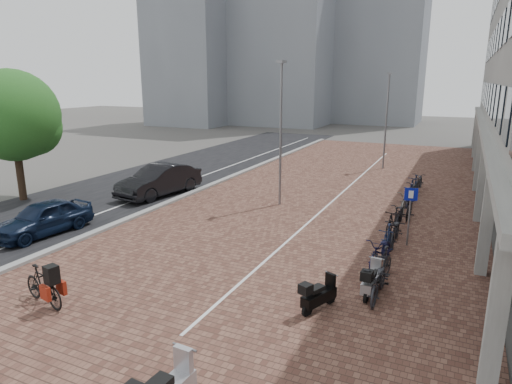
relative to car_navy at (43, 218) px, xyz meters
The scene contains 17 objects.
ground 7.03m from the car_navy, ahead, with size 140.00×140.00×0.00m, color #474442.
plaza_brick 14.31m from the car_navy, 51.26° to the left, with size 14.50×42.00×0.04m, color brown.
street_asphalt 11.36m from the car_navy, 100.44° to the left, with size 8.00×50.00×0.03m, color black.
curb 11.32m from the car_navy, 80.60° to the left, with size 0.35×42.00×0.14m, color gray.
lane_line 11.17m from the car_navy, 90.28° to the left, with size 0.12×44.00×0.00m, color white.
parking_line 14.44m from the car_navy, 50.64° to the left, with size 0.10×30.00×0.00m, color white.
bg_towers 50.44m from the car_navy, 98.74° to the left, with size 33.00×23.00×32.00m.
car_navy is the anchor object (origin of this frame).
car_dark 7.02m from the car_navy, 86.62° to the left, with size 1.72×4.93×1.63m, color black.
hero_bike 6.34m from the car_navy, 40.18° to the right, with size 1.90×0.91×1.29m.
scooter_front 12.86m from the car_navy, ahead, with size 0.45×1.44×0.99m, color #B8B8BD, non-canonical shape.
scooter_mid 11.83m from the car_navy, ahead, with size 0.43×1.38×0.95m, color black, non-canonical shape.
parking_sign 14.17m from the car_navy, 19.66° to the left, with size 0.46×0.15×2.22m.
lamp_near 10.89m from the car_navy, 48.84° to the left, with size 0.12×0.12×6.80m, color slate.
lamp_far 22.01m from the car_navy, 62.84° to the left, with size 0.12×0.12×6.40m, color gray.
street_tree 7.17m from the car_navy, 147.37° to the left, with size 4.50×4.50×6.55m.
bike_row 14.63m from the car_navy, 28.81° to the left, with size 1.19×15.79×1.05m.
Camera 1 is at (7.86, -10.87, 6.02)m, focal length 31.24 mm.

